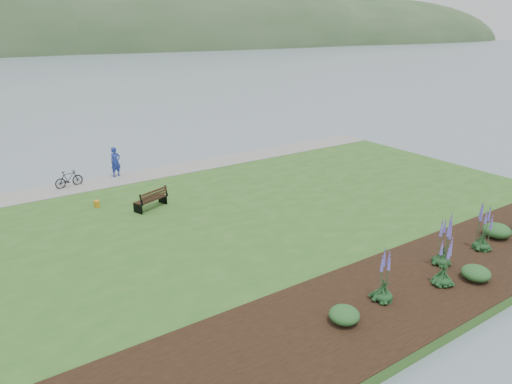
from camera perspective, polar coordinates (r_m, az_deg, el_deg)
ground at (r=21.88m, az=-6.51°, el=-3.37°), size 600.00×600.00×0.00m
lawn at (r=20.19m, az=-3.89°, el=-4.74°), size 34.00×20.00×0.40m
shoreline_path at (r=27.70m, az=-13.17°, el=2.21°), size 34.00×2.20×0.03m
garden_bed at (r=16.70m, az=19.45°, el=-10.73°), size 24.00×4.40×0.04m
far_hillside at (r=190.39m, az=-25.95°, el=15.50°), size 580.00×80.00×38.00m
park_bench at (r=22.28m, az=-12.90°, el=-0.83°), size 1.76×1.21×1.01m
person at (r=27.45m, az=-17.17°, el=3.89°), size 0.87×0.71×2.07m
bicycle_b at (r=26.69m, az=-22.36°, el=1.52°), size 0.70×1.58×0.92m
pannier at (r=23.35m, az=-19.28°, el=-1.40°), size 0.22×0.32×0.32m
echium_0 at (r=16.62m, az=22.47°, el=-8.62°), size 0.62×0.62×1.79m
echium_1 at (r=17.81m, az=22.50°, el=-5.69°), size 0.62×0.62×2.18m
echium_2 at (r=19.69m, az=26.64°, el=-4.27°), size 0.62×0.62×1.92m
echium_4 at (r=15.01m, az=15.82°, el=-10.08°), size 0.62×0.62×2.12m
shrub_0 at (r=14.09m, az=10.97°, el=-14.85°), size 0.92×0.92×0.46m
shrub_1 at (r=17.56m, az=25.79°, el=-9.10°), size 0.97×0.97×0.48m
shrub_2 at (r=21.30m, az=27.87°, el=-4.27°), size 1.12×1.12×0.56m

